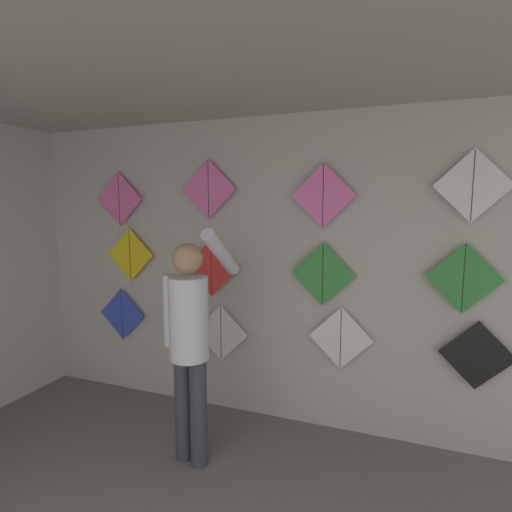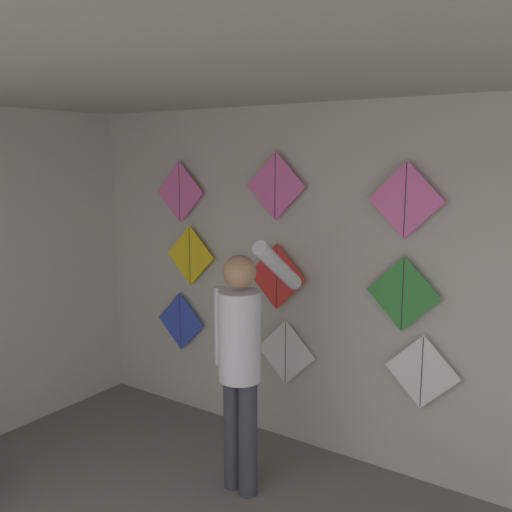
% 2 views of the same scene
% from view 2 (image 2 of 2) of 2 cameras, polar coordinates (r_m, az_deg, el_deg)
% --- Properties ---
extents(back_panel, '(5.96, 0.06, 2.80)m').
position_cam_2_polar(back_panel, '(4.49, 9.05, -2.99)').
color(back_panel, '#BCB7AD').
rests_on(back_panel, ground).
extents(ceiling_slab, '(5.96, 4.47, 0.04)m').
position_cam_2_polar(ceiling_slab, '(2.84, -7.49, 18.43)').
color(ceiling_slab, '#A8A399').
extents(shopkeeper, '(0.47, 0.62, 1.85)m').
position_cam_2_polar(shopkeeper, '(4.04, -1.51, -9.61)').
color(shopkeeper, '#383842').
rests_on(shopkeeper, ground).
extents(kite_0, '(0.55, 0.01, 0.55)m').
position_cam_2_polar(kite_0, '(5.46, -7.58, -6.49)').
color(kite_0, blue).
extents(kite_1, '(0.55, 0.01, 0.55)m').
position_cam_2_polar(kite_1, '(4.81, 2.98, -9.61)').
color(kite_1, white).
extents(kite_2, '(0.55, 0.01, 0.55)m').
position_cam_2_polar(kite_2, '(4.34, 16.26, -11.07)').
color(kite_2, white).
extents(kite_4, '(0.55, 0.01, 0.55)m').
position_cam_2_polar(kite_4, '(5.22, -6.63, 0.06)').
color(kite_4, yellow).
extents(kite_5, '(0.55, 0.01, 0.55)m').
position_cam_2_polar(kite_5, '(4.69, 2.07, -2.06)').
color(kite_5, red).
extents(kite_6, '(0.55, 0.01, 0.55)m').
position_cam_2_polar(kite_6, '(4.22, 14.47, -3.68)').
color(kite_6, '#338C38').
extents(kite_8, '(0.55, 0.01, 0.55)m').
position_cam_2_polar(kite_8, '(5.23, -7.65, 6.37)').
color(kite_8, pink).
extents(kite_9, '(0.55, 0.01, 0.55)m').
position_cam_2_polar(kite_9, '(4.60, 1.94, 7.03)').
color(kite_9, pink).
extents(kite_10, '(0.55, 0.01, 0.55)m').
position_cam_2_polar(kite_10, '(4.13, 14.71, 5.44)').
color(kite_10, pink).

